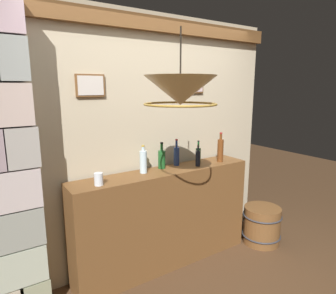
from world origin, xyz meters
TOP-DOWN VIEW (x-y plane):
  - panelled_rear_partition at (-0.00, 1.10)m, footprint 3.00×0.15m
  - stone_pillar at (-1.39, 0.94)m, footprint 0.44×0.36m
  - bar_shelf_unit at (0.00, 0.85)m, footprint 1.96×0.35m
  - liquor_bottle_rum at (0.71, 0.81)m, footprint 0.07×0.07m
  - liquor_bottle_bourbon at (0.46, 0.88)m, footprint 0.06×0.06m
  - liquor_bottle_port at (-0.22, 0.89)m, footprint 0.07×0.07m
  - liquor_bottle_amaro at (0.21, 0.95)m, footprint 0.06×0.06m
  - liquor_bottle_brandy at (0.38, 0.79)m, footprint 0.05×0.05m
  - liquor_bottle_sherry at (0.01, 0.93)m, footprint 0.08×0.08m
  - glass_tumbler_rocks at (-0.72, 0.78)m, footprint 0.08×0.08m
  - pendant_lamp at (-0.31, 0.17)m, footprint 0.53×0.53m
  - wooden_barrel at (1.21, 0.57)m, footprint 0.46×0.46m

SIDE VIEW (x-z plane):
  - wooden_barrel at x=1.21m, z-range 0.00..0.45m
  - bar_shelf_unit at x=0.00m, z-range 0.00..1.03m
  - glass_tumbler_rocks at x=-0.72m, z-range 1.03..1.14m
  - liquor_bottle_brandy at x=0.38m, z-range 1.01..1.23m
  - liquor_bottle_bourbon at x=0.46m, z-range 1.00..1.25m
  - liquor_bottle_sherry at x=0.01m, z-range 1.00..1.27m
  - liquor_bottle_amaro at x=0.21m, z-range 1.00..1.28m
  - liquor_bottle_port at x=-0.22m, z-range 1.01..1.29m
  - liquor_bottle_rum at x=0.71m, z-range 1.00..1.33m
  - stone_pillar at x=-1.39m, z-range 0.00..2.52m
  - panelled_rear_partition at x=0.00m, z-range 0.08..2.66m
  - pendant_lamp at x=-0.31m, z-range 1.56..2.10m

